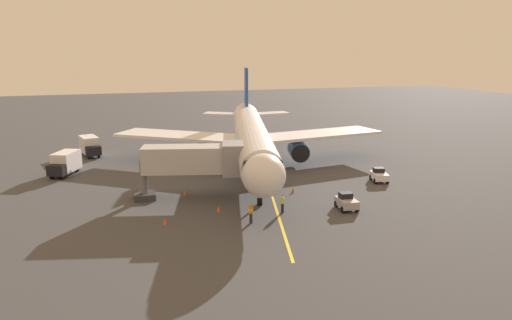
# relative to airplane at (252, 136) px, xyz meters

# --- Properties ---
(ground_plane) EXTENTS (220.00, 220.00, 0.00)m
(ground_plane) POSITION_rel_airplane_xyz_m (-0.14, -0.14, -4.00)
(ground_plane) COLOR #424244
(apron_lead_in_line) EXTENTS (9.62, 38.94, 0.01)m
(apron_lead_in_line) POSITION_rel_airplane_xyz_m (0.07, 6.27, -4.00)
(apron_lead_in_line) COLOR yellow
(apron_lead_in_line) RESTS_ON ground
(airplane) EXTENTS (33.83, 39.90, 11.50)m
(airplane) POSITION_rel_airplane_xyz_m (0.00, 0.00, 0.00)
(airplane) COLOR white
(airplane) RESTS_ON ground
(jet_bridge) EXTENTS (11.48, 5.26, 5.40)m
(jet_bridge) POSITION_rel_airplane_xyz_m (7.87, 9.71, -0.24)
(jet_bridge) COLOR #B7B7BC
(jet_bridge) RESTS_ON ground
(ground_crew_marshaller) EXTENTS (0.45, 0.46, 1.71)m
(ground_crew_marshaller) POSITION_rel_airplane_xyz_m (5.36, 17.67, -3.12)
(ground_crew_marshaller) COLOR #23232D
(ground_crew_marshaller) RESTS_ON ground
(ground_crew_wing_walker) EXTENTS (0.37, 0.46, 1.71)m
(ground_crew_wing_walker) POSITION_rel_airplane_xyz_m (1.97, 16.05, -3.12)
(ground_crew_wing_walker) COLOR #23232D
(ground_crew_wing_walker) RESTS_ON ground
(box_truck_near_nose) EXTENTS (3.61, 5.00, 2.62)m
(box_truck_near_nose) POSITION_rel_airplane_xyz_m (21.41, -3.47, -2.62)
(box_truck_near_nose) COLOR black
(box_truck_near_nose) RESTS_ON ground
(tug_portside) EXTENTS (1.74, 2.43, 1.50)m
(tug_portside) POSITION_rel_airplane_xyz_m (-3.88, 16.88, -3.30)
(tug_portside) COLOR #9E9EA3
(tug_portside) RESTS_ON ground
(box_truck_starboard_side) EXTENTS (3.06, 4.94, 2.62)m
(box_truck_starboard_side) POSITION_rel_airplane_xyz_m (18.99, -13.16, -2.62)
(box_truck_starboard_side) COLOR black
(box_truck_starboard_side) RESTS_ON ground
(tug_rear_apron) EXTENTS (2.03, 2.59, 1.50)m
(tug_rear_apron) POSITION_rel_airplane_xyz_m (-11.63, 9.72, -3.30)
(tug_rear_apron) COLOR white
(tug_rear_apron) RESTS_ON ground
(safety_cone_nose_left) EXTENTS (0.32, 0.32, 0.55)m
(safety_cone_nose_left) POSITION_rel_airplane_xyz_m (-1.16, 10.70, -3.73)
(safety_cone_nose_left) COLOR #F2590F
(safety_cone_nose_left) RESTS_ON ground
(safety_cone_nose_right) EXTENTS (0.32, 0.32, 0.55)m
(safety_cone_nose_right) POSITION_rel_airplane_xyz_m (7.30, 14.05, -3.73)
(safety_cone_nose_right) COLOR #F2590F
(safety_cone_nose_right) RESTS_ON ground
(safety_cone_wing_port) EXTENTS (0.32, 0.32, 0.55)m
(safety_cone_wing_port) POSITION_rel_airplane_xyz_m (12.22, 15.79, -3.73)
(safety_cone_wing_port) COLOR #F2590F
(safety_cone_wing_port) RESTS_ON ground
(safety_cone_wing_starboard) EXTENTS (0.32, 0.32, 0.55)m
(safety_cone_wing_starboard) POSITION_rel_airplane_xyz_m (9.46, 8.49, -3.73)
(safety_cone_wing_starboard) COLOR #F2590F
(safety_cone_wing_starboard) RESTS_ON ground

